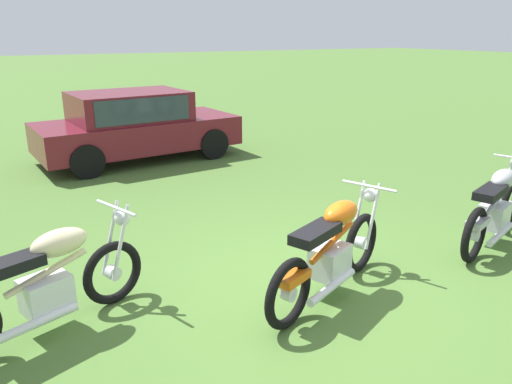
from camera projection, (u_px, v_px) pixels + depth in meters
name	position (u px, v px, depth m)	size (l,w,h in m)	color
ground_plane	(303.00, 283.00, 5.31)	(120.00, 120.00, 0.00)	#476B2D
motorcycle_cream	(46.00, 284.00, 4.32)	(1.95, 0.96, 1.02)	black
motorcycle_orange	(331.00, 251.00, 4.94)	(1.98, 1.06, 1.02)	black
motorcycle_silver	(496.00, 208.00, 6.16)	(1.95, 0.94, 1.02)	black
car_burgundy	(134.00, 122.00, 10.21)	(4.19, 2.15, 1.43)	maroon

